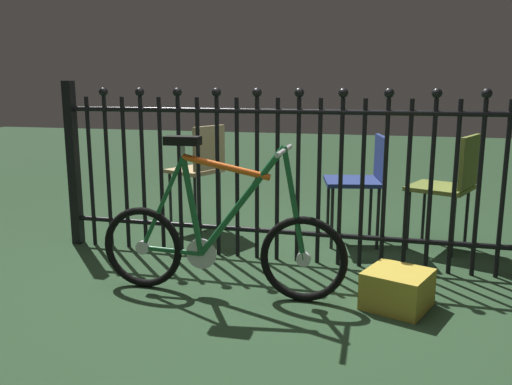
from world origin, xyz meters
TOP-DOWN VIEW (x-y plane):
  - ground_plane at (0.00, 0.00)m, footprint 20.00×20.00m
  - iron_fence at (-0.05, 0.57)m, footprint 3.36×0.07m
  - bicycle at (-0.28, -0.11)m, footprint 1.45×0.40m
  - chair_olive at (1.07, 1.10)m, footprint 0.53×0.53m
  - chair_navy at (0.45, 1.12)m, footprint 0.49×0.49m
  - chair_tan at (-0.87, 1.18)m, footprint 0.48×0.48m
  - display_crate at (0.71, -0.05)m, footprint 0.41×0.41m

SIDE VIEW (x-z plane):
  - ground_plane at x=0.00m, z-range 0.00..0.00m
  - display_crate at x=0.71m, z-range 0.00..0.21m
  - bicycle at x=-0.28m, z-range -0.14..0.77m
  - chair_olive at x=1.07m, z-range 0.09..0.94m
  - chair_navy at x=0.45m, z-range 0.11..0.93m
  - chair_tan at x=-0.87m, z-range 0.11..0.97m
  - iron_fence at x=-0.05m, z-range 0.01..1.23m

